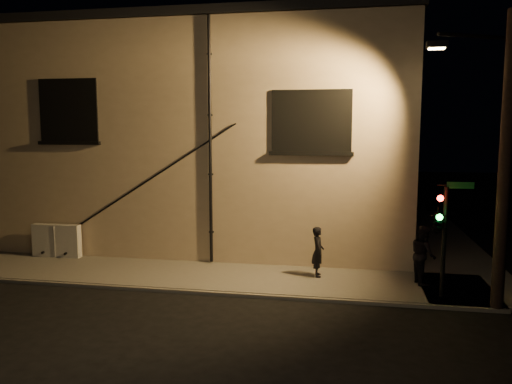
% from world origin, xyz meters
% --- Properties ---
extents(ground, '(90.00, 90.00, 0.00)m').
position_xyz_m(ground, '(0.00, 0.00, 0.00)').
color(ground, black).
extents(sidewalk, '(21.00, 16.00, 0.12)m').
position_xyz_m(sidewalk, '(1.22, 4.39, 0.06)').
color(sidewalk, '#5D5953').
rests_on(sidewalk, ground).
extents(building, '(16.20, 12.23, 8.80)m').
position_xyz_m(building, '(-3.00, 8.99, 4.40)').
color(building, tan).
rests_on(building, ground).
extents(utility_cabinet, '(1.81, 0.30, 1.19)m').
position_xyz_m(utility_cabinet, '(-7.55, 2.70, 0.71)').
color(utility_cabinet, beige).
rests_on(utility_cabinet, sidewalk).
extents(pedestrian_a, '(0.46, 0.63, 1.58)m').
position_xyz_m(pedestrian_a, '(1.93, 1.97, 0.91)').
color(pedestrian_a, black).
rests_on(pedestrian_a, sidewalk).
extents(pedestrian_b, '(0.84, 0.98, 1.77)m').
position_xyz_m(pedestrian_b, '(5.07, 1.80, 1.00)').
color(pedestrian_b, black).
rests_on(pedestrian_b, sidewalk).
extents(traffic_signal, '(1.26, 1.88, 3.20)m').
position_xyz_m(traffic_signal, '(5.23, 0.52, 2.26)').
color(traffic_signal, black).
rests_on(traffic_signal, sidewalk).
extents(streetlamp_pole, '(2.04, 1.40, 7.64)m').
position_xyz_m(streetlamp_pole, '(6.62, 0.12, 4.03)').
color(streetlamp_pole, black).
rests_on(streetlamp_pole, ground).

